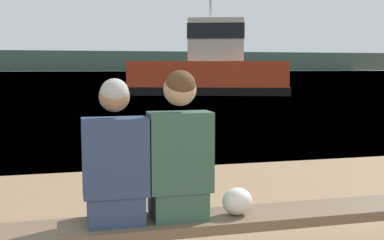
% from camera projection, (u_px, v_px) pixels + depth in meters
% --- Properties ---
extents(water_surface, '(240.00, 240.00, 0.00)m').
position_uv_depth(water_surface, '(73.00, 73.00, 122.61)').
color(water_surface, '#5684A3').
rests_on(water_surface, ground).
extents(far_shoreline, '(600.00, 12.00, 7.60)m').
position_uv_depth(far_shoreline, '(71.00, 61.00, 188.15)').
color(far_shoreline, '#384233').
rests_on(far_shoreline, ground).
extents(bench_main, '(5.79, 0.41, 0.43)m').
position_uv_depth(bench_main, '(129.00, 234.00, 3.29)').
color(bench_main, brown).
rests_on(bench_main, ground).
extents(person_left, '(0.43, 0.37, 0.98)m').
position_uv_depth(person_left, '(115.00, 162.00, 3.22)').
color(person_left, navy).
rests_on(person_left, bench_main).
extents(person_right, '(0.43, 0.38, 1.04)m').
position_uv_depth(person_right, '(179.00, 153.00, 3.32)').
color(person_right, '#2D4C3D').
rests_on(person_right, bench_main).
extents(shopping_bag, '(0.22, 0.18, 0.20)m').
position_uv_depth(shopping_bag, '(237.00, 201.00, 3.44)').
color(shopping_bag, beige).
rests_on(shopping_bag, bench_main).
extents(tugboat_red, '(9.22, 5.91, 7.30)m').
position_uv_depth(tugboat_red, '(210.00, 71.00, 26.27)').
color(tugboat_red, red).
rests_on(tugboat_red, water_surface).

